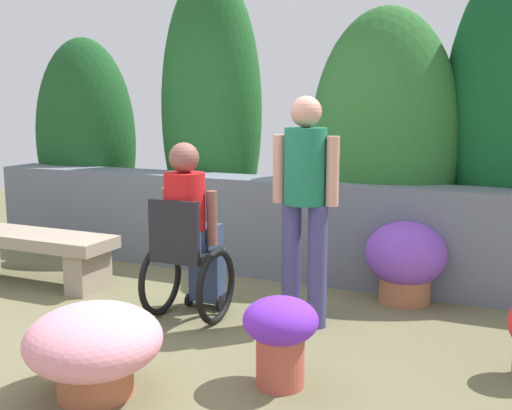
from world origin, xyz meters
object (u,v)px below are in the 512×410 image
Objects in this scene: person_in_wheelchair at (189,237)px; flower_pot_purple_near at (94,346)px; person_standing_companion at (305,196)px; flower_pot_terracotta_by_wall at (280,333)px; stone_bench at (28,248)px; flower_pot_small_foreground at (406,259)px.

person_in_wheelchair is 1.75× the size of flower_pot_purple_near.
person_in_wheelchair is 0.80× the size of person_standing_companion.
person_standing_companion is at bearing 102.02° from flower_pot_terracotta_by_wall.
stone_bench is at bearing 174.72° from person_standing_companion.
person_in_wheelchair is (1.80, -0.21, 0.31)m from stone_bench.
person_in_wheelchair is 1.34m from flower_pot_terracotta_by_wall.
person_in_wheelchair is 1.78m from flower_pot_small_foreground.
person_in_wheelchair reaches higher than stone_bench.
flower_pot_purple_near is at bearing -118.40° from flower_pot_small_foreground.
stone_bench is 3.24× the size of flower_pot_terracotta_by_wall.
flower_pot_small_foreground reaches higher than stone_bench.
person_in_wheelchair reaches higher than flower_pot_small_foreground.
person_standing_companion reaches higher than flower_pot_terracotta_by_wall.
flower_pot_terracotta_by_wall is at bearing 30.17° from flower_pot_purple_near.
flower_pot_small_foreground is (1.42, 1.04, -0.27)m from person_in_wheelchair.
flower_pot_terracotta_by_wall is at bearing -24.45° from stone_bench.
flower_pot_terracotta_by_wall reaches higher than stone_bench.
stone_bench is 1.84m from person_in_wheelchair.
person_in_wheelchair is 0.92m from person_standing_companion.
flower_pot_small_foreground reaches higher than flower_pot_terracotta_by_wall.
person_in_wheelchair reaches higher than flower_pot_terracotta_by_wall.
flower_pot_purple_near is at bearing -85.85° from person_in_wheelchair.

